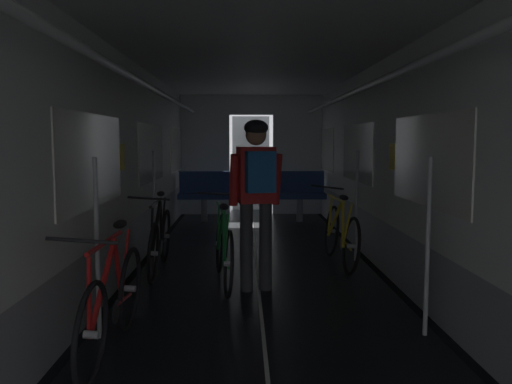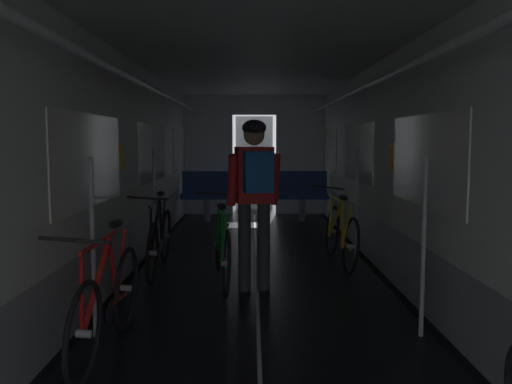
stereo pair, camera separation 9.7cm
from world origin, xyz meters
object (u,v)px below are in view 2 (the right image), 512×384
bench_seat_far_left (207,191)px  bicycle_yellow (340,234)px  bench_seat_far_right (302,191)px  person_cyclist_aisle (255,186)px  bicycle_red (108,301)px  bicycle_green_in_aisle (222,248)px  bicycle_black (159,239)px

bench_seat_far_left → bicycle_yellow: bearing=-61.7°
bench_seat_far_right → person_cyclist_aisle: bearing=-101.1°
bench_seat_far_left → bicycle_red: bearing=-91.6°
person_cyclist_aisle → bicycle_green_in_aisle: 0.81m
person_cyclist_aisle → bicycle_green_in_aisle: bearing=142.7°
bicycle_red → bicycle_green_in_aisle: (0.71, 1.84, 0.00)m
bench_seat_far_right → person_cyclist_aisle: (-0.92, -4.71, 0.50)m
bicycle_red → bicycle_green_in_aisle: bearing=68.7°
bicycle_red → person_cyclist_aisle: 2.02m
bench_seat_far_right → person_cyclist_aisle: size_ratio=0.57×
person_cyclist_aisle → bicycle_green_in_aisle: (-0.34, 0.26, -0.69)m
bicycle_black → bicycle_green_in_aisle: (0.76, -0.52, 0.00)m
bicycle_yellow → person_cyclist_aisle: 1.68m
bicycle_red → bicycle_yellow: bearing=51.8°
bicycle_black → person_cyclist_aisle: bearing=-35.4°
bicycle_yellow → bicycle_black: bicycle_yellow is taller
bench_seat_far_left → bicycle_black: bench_seat_far_left is taller
bicycle_black → bicycle_green_in_aisle: bearing=-34.5°
bicycle_yellow → person_cyclist_aisle: bearing=-133.4°
bicycle_yellow → bicycle_black: 2.18m
bicycle_yellow → bicycle_black: (-2.16, -0.33, 0.00)m
bicycle_yellow → bicycle_green_in_aisle: size_ratio=1.00×
bicycle_yellow → bicycle_red: size_ratio=1.00×
bicycle_yellow → person_cyclist_aisle: (-1.06, -1.12, 0.69)m
bicycle_yellow → bicycle_black: size_ratio=1.00×
bench_seat_far_right → person_cyclist_aisle: 4.83m
bench_seat_far_right → bicycle_yellow: (0.13, -3.59, -0.19)m
bench_seat_far_left → bicycle_yellow: size_ratio=0.58×
bicycle_black → bench_seat_far_right: bearing=62.8°
bicycle_black → person_cyclist_aisle: 1.51m
person_cyclist_aisle → bicycle_green_in_aisle: size_ratio=1.03×
bench_seat_far_left → bicycle_black: 3.94m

